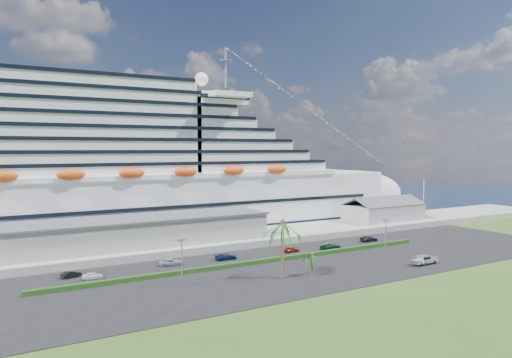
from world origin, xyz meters
TOP-DOWN VIEW (x-y plane):
  - ground at (0.00, 0.00)m, footprint 420.00×420.00m
  - asphalt_lot at (0.00, 11.00)m, footprint 140.00×38.00m
  - wharf at (0.00, 40.00)m, footprint 240.00×20.00m
  - water at (0.00, 130.00)m, footprint 420.00×160.00m
  - cruise_ship at (-21.53, 64.00)m, footprint 191.00×38.00m
  - terminal_building at (-25.00, 40.00)m, footprint 61.00×15.00m
  - port_shed at (52.00, 40.00)m, footprint 24.00×12.31m
  - flagpole at (70.04, 40.00)m, footprint 1.08×0.16m
  - hedge at (-8.00, 16.00)m, footprint 88.00×1.10m
  - lamp_post_left at (-28.00, 8.00)m, footprint 1.60×0.35m
  - lamp_post_right at (20.00, 8.00)m, footprint 1.60×0.35m
  - palm_tall at (-10.00, 4.00)m, footprint 8.82×8.82m
  - palm_short at (-4.50, 2.50)m, footprint 3.53×3.53m
  - parked_car_0 at (-39.77, 21.28)m, footprint 3.84×2.10m
  - parked_car_1 at (-42.92, 24.47)m, footprint 3.92×2.58m
  - parked_car_2 at (-23.68, 24.04)m, footprint 4.95×2.80m
  - parked_car_3 at (-11.83, 22.74)m, footprint 4.86×2.18m
  - parked_car_4 at (4.53, 21.89)m, footprint 3.99×1.85m
  - parked_car_5 at (14.83, 20.41)m, footprint 4.11×2.55m
  - parked_car_6 at (14.31, 19.72)m, footprint 5.46×2.84m
  - parked_car_7 at (29.06, 22.51)m, footprint 5.01×2.28m
  - pickup_truck at (21.20, -1.97)m, footprint 5.32×2.16m
  - boat_trailer at (19.77, -1.99)m, footprint 5.65×4.10m

SIDE VIEW (x-z plane):
  - ground at x=0.00m, z-range 0.00..0.00m
  - water at x=0.00m, z-range 0.00..0.02m
  - asphalt_lot at x=0.00m, z-range 0.00..0.12m
  - hedge at x=-8.00m, z-range 0.12..1.02m
  - parked_car_1 at x=-42.92m, z-range 0.12..1.34m
  - parked_car_0 at x=-39.77m, z-range 0.12..1.36m
  - parked_car_5 at x=14.83m, z-range 0.12..1.40m
  - parked_car_2 at x=-23.68m, z-range 0.12..1.42m
  - parked_car_4 at x=4.53m, z-range 0.12..1.44m
  - parked_car_3 at x=-11.83m, z-range 0.12..1.50m
  - parked_car_7 at x=29.06m, z-range 0.12..1.54m
  - parked_car_6 at x=14.31m, z-range 0.12..1.59m
  - wharf at x=0.00m, z-range 0.00..1.80m
  - pickup_truck at x=21.20m, z-range 0.21..2.06m
  - boat_trailer at x=19.77m, z-range 0.38..1.95m
  - palm_short at x=-4.50m, z-range 1.38..5.95m
  - port_shed at x=52.00m, z-range 0.71..8.08m
  - terminal_building at x=-25.00m, z-range 1.86..8.16m
  - lamp_post_left at x=-28.00m, z-range 1.21..9.48m
  - lamp_post_right at x=20.00m, z-range 1.21..9.48m
  - flagpole at x=70.04m, z-range 2.27..14.27m
  - palm_tall at x=-10.00m, z-range 3.64..14.77m
  - cruise_ship at x=-21.53m, z-range -10.31..43.69m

